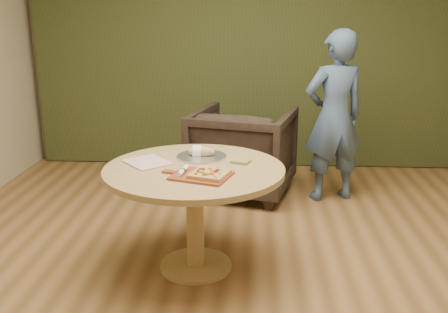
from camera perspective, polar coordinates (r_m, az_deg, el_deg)
room_shell at (r=2.87m, az=1.21°, el=9.08°), size 5.04×6.04×2.84m
curtain at (r=5.75m, az=2.42°, el=12.70°), size 4.80×0.14×2.78m
pedestal_table at (r=3.40m, az=-3.39°, el=-3.48°), size 1.22×1.22×0.75m
pizza_paddle at (r=3.16m, az=-2.79°, el=-2.21°), size 0.47×0.37×0.01m
flatbread_pizza at (r=3.13m, az=-1.68°, el=-1.98°), size 0.28×0.28×0.04m
cutlery_roll at (r=3.19m, az=-4.73°, el=-1.63°), size 0.06×0.20×0.03m
newspaper at (r=3.48m, az=-8.76°, el=-0.66°), size 0.39×0.39×0.01m
serving_tray at (r=3.57m, az=-2.58°, el=-0.01°), size 0.36×0.36×0.02m
bread_roll at (r=3.56m, az=-2.73°, el=0.55°), size 0.19×0.09×0.09m
green_packet at (r=3.45m, az=1.93°, el=-0.56°), size 0.15×0.14×0.02m
armchair at (r=4.92m, az=2.23°, el=1.10°), size 1.10×1.06×0.94m
person_standing at (r=4.79m, az=12.45°, el=4.42°), size 0.68×0.55×1.61m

